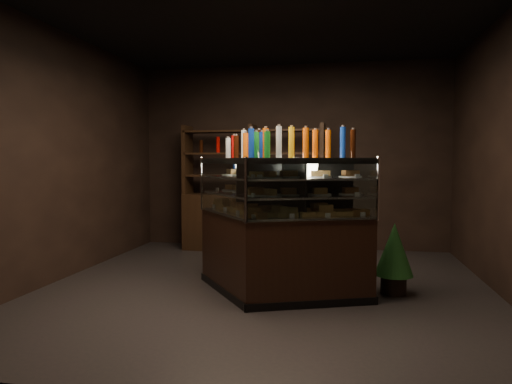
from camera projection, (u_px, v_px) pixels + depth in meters
ground at (266, 288)px, 5.15m from camera, size 5.00×5.00×0.00m
room_shell at (266, 115)px, 5.02m from camera, size 5.02×5.02×3.01m
display_case at (276, 249)px, 4.87m from camera, size 2.04×1.49×1.48m
food_display at (276, 192)px, 4.82m from camera, size 1.68×1.09×0.45m
bottles_top at (276, 144)px, 4.80m from camera, size 1.51×0.96×0.30m
potted_conifer at (394, 248)px, 4.89m from camera, size 0.41×0.41×0.87m
back_shelving at (253, 213)px, 7.23m from camera, size 2.25×0.49×2.00m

